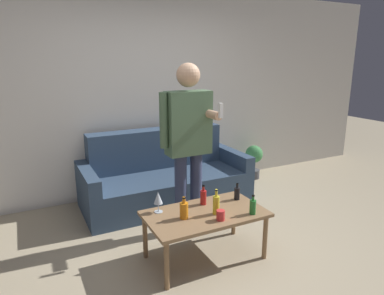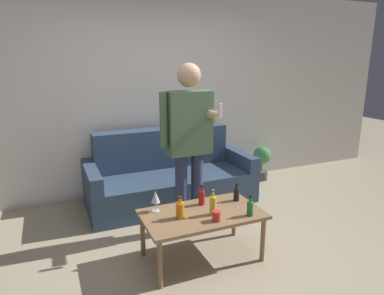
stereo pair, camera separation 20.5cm
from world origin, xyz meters
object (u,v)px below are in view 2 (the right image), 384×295
Objects in this scene: coffee_table at (202,218)px; bottle_orange at (250,208)px; couch at (169,177)px; person_standing_front at (189,136)px.

coffee_table is 0.44m from bottle_orange.
bottle_orange is at bearing -83.40° from couch.
coffee_table is 0.61× the size of person_standing_front.
couch is 1.18× the size of person_standing_front.
couch is 1.42m from coffee_table.
couch is 11.56× the size of bottle_orange.
bottle_orange is 0.96m from person_standing_front.
bottle_orange is (0.19, -1.62, 0.21)m from couch.
person_standing_front is at bearing 79.46° from coffee_table.
coffee_table is at bearing 149.14° from bottle_orange.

